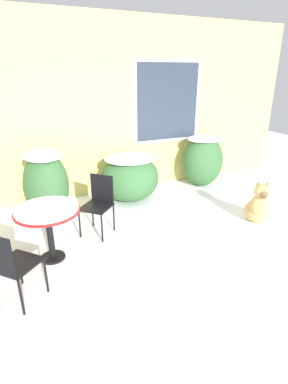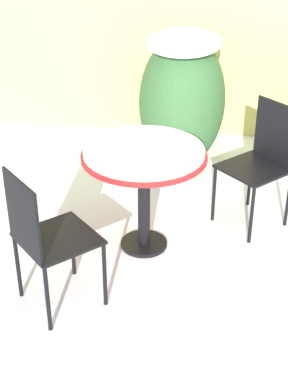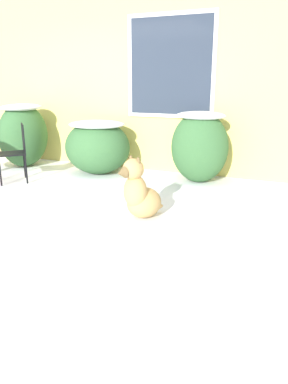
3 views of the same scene
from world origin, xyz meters
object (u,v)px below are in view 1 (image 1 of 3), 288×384
Objects in this scene: patio_table at (48,215)px; dog at (257,207)px; patio_chair_near_table at (99,202)px; patio_chair_far_side at (11,264)px.

dog is (3.13, -0.31, -0.34)m from patio_table.
patio_chair_near_table is 1.00× the size of patio_chair_far_side.
patio_chair_near_table is at bearing -169.71° from dog.
patio_chair_far_side is 1.21× the size of dog.
patio_table is 0.83m from patio_chair_far_side.
patio_chair_near_table is at bearing -91.02° from patio_chair_far_side.
patio_table is 1.11× the size of dog.
patio_chair_far_side is at bearing -123.88° from patio_table.
patio_chair_far_side reaches higher than patio_table.
patio_chair_near_table reaches higher than patio_table.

